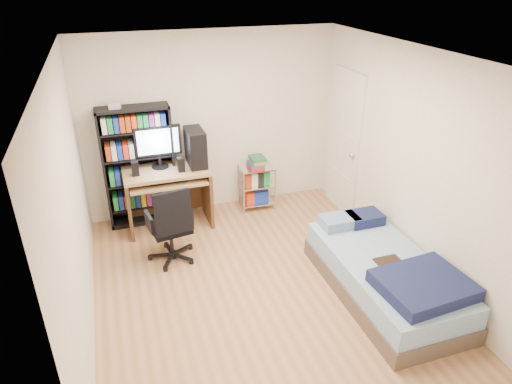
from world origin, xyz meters
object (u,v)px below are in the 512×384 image
object	(u,v)px
office_chair	(172,238)
bed	(386,275)
computer_desk	(174,172)
media_shelf	(139,165)

from	to	relation	value
office_chair	bed	distance (m)	2.47
computer_desk	bed	distance (m)	2.97
office_chair	computer_desk	bearing A→B (deg)	68.22
media_shelf	office_chair	world-z (taller)	media_shelf
media_shelf	computer_desk	xyz separation A→B (m)	(0.43, -0.18, -0.09)
computer_desk	office_chair	world-z (taller)	computer_desk
computer_desk	bed	size ratio (longest dim) A/B	0.71
media_shelf	office_chair	distance (m)	1.22
office_chair	media_shelf	bearing A→B (deg)	92.84
media_shelf	bed	world-z (taller)	media_shelf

